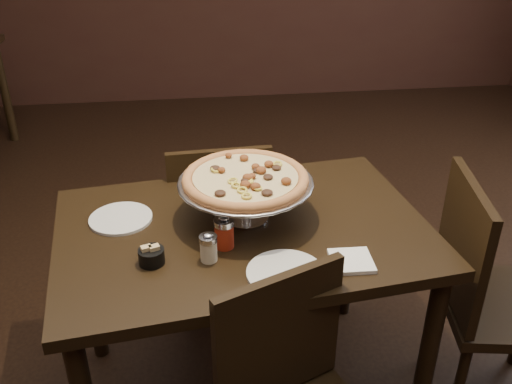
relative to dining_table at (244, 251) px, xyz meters
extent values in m
cube|color=black|center=(0.06, 0.05, -0.69)|extent=(6.00, 7.00, 0.02)
cube|color=black|center=(0.00, 0.00, 0.08)|extent=(1.35, 0.98, 0.04)
cylinder|color=black|center=(0.60, -0.28, -0.31)|extent=(0.06, 0.06, 0.74)
cylinder|color=black|center=(-0.60, 0.28, -0.31)|extent=(0.06, 0.06, 0.74)
cylinder|color=black|center=(0.52, 0.42, -0.31)|extent=(0.06, 0.06, 0.74)
cylinder|color=black|center=(-1.55, 2.75, -0.29)|extent=(0.07, 0.07, 0.78)
cylinder|color=silver|center=(0.01, 0.05, 0.11)|extent=(0.16, 0.16, 0.01)
cylinder|color=silver|center=(0.01, 0.05, 0.17)|extent=(0.03, 0.03, 0.12)
cylinder|color=silver|center=(0.01, 0.05, 0.24)|extent=(0.11, 0.11, 0.01)
cylinder|color=#AFAFB4|center=(0.01, 0.05, 0.25)|extent=(0.45, 0.45, 0.01)
torus|color=#AFAFB4|center=(0.01, 0.05, 0.25)|extent=(0.46, 0.46, 0.01)
cylinder|color=#A96232|center=(0.01, 0.05, 0.26)|extent=(0.42, 0.42, 0.01)
torus|color=#A96232|center=(0.01, 0.05, 0.26)|extent=(0.43, 0.43, 0.04)
cylinder|color=tan|center=(0.01, 0.05, 0.27)|extent=(0.36, 0.36, 0.01)
cylinder|color=beige|center=(-0.13, -0.18, 0.14)|extent=(0.05, 0.05, 0.07)
cylinder|color=silver|center=(-0.13, -0.18, 0.18)|extent=(0.06, 0.06, 0.02)
ellipsoid|color=silver|center=(-0.13, -0.18, 0.20)|extent=(0.03, 0.03, 0.01)
cylinder|color=maroon|center=(-0.07, -0.11, 0.14)|extent=(0.06, 0.06, 0.08)
cylinder|color=silver|center=(-0.07, -0.11, 0.20)|extent=(0.07, 0.07, 0.02)
ellipsoid|color=silver|center=(-0.07, -0.11, 0.21)|extent=(0.04, 0.04, 0.01)
cylinder|color=black|center=(-0.30, -0.17, 0.13)|extent=(0.08, 0.08, 0.05)
cube|color=tan|center=(-0.32, -0.17, 0.14)|extent=(0.04, 0.03, 0.05)
cube|color=tan|center=(-0.29, -0.17, 0.14)|extent=(0.04, 0.03, 0.05)
cube|color=white|center=(0.31, -0.25, 0.11)|extent=(0.13, 0.13, 0.01)
cylinder|color=silver|center=(-0.42, 0.10, 0.11)|extent=(0.22, 0.22, 0.01)
cylinder|color=silver|center=(0.10, -0.29, 0.11)|extent=(0.24, 0.24, 0.01)
cone|color=silver|center=(0.09, 0.03, 0.25)|extent=(0.13, 0.13, 0.00)
cylinder|color=black|center=(0.09, 0.03, 0.25)|extent=(0.04, 0.12, 0.02)
cube|color=black|center=(-0.06, 0.57, -0.25)|extent=(0.44, 0.44, 0.04)
cube|color=black|center=(-0.05, 0.38, 0.00)|extent=(0.42, 0.05, 0.44)
cylinder|color=black|center=(0.10, 0.75, -0.48)|extent=(0.04, 0.04, 0.41)
cylinder|color=black|center=(-0.24, 0.73, -0.48)|extent=(0.04, 0.04, 0.41)
cylinder|color=black|center=(0.12, 0.41, -0.48)|extent=(0.04, 0.04, 0.41)
cylinder|color=black|center=(-0.22, 0.39, -0.48)|extent=(0.04, 0.04, 0.41)
cube|color=black|center=(0.06, -0.43, -0.01)|extent=(0.39, 0.19, 0.43)
cube|color=black|center=(0.95, -0.14, -0.23)|extent=(0.51, 0.51, 0.04)
cube|color=black|center=(0.75, -0.11, 0.04)|extent=(0.10, 0.44, 0.47)
cylinder|color=black|center=(0.80, 0.06, -0.46)|extent=(0.04, 0.04, 0.43)
camera|label=1|loc=(-0.16, -1.64, 1.15)|focal=40.00mm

